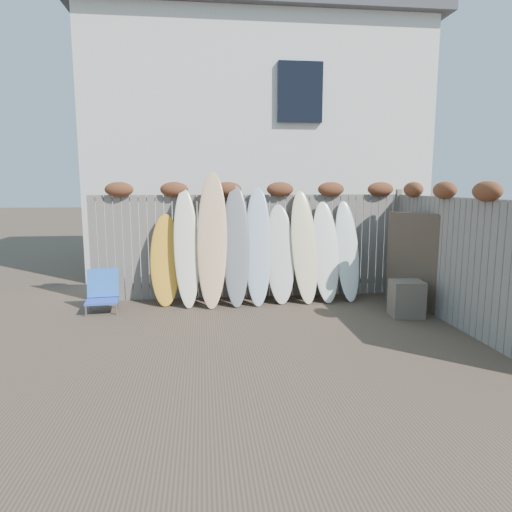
{
  "coord_description": "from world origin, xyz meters",
  "views": [
    {
      "loc": [
        -0.89,
        -6.33,
        2.19
      ],
      "look_at": [
        0.0,
        1.2,
        1.0
      ],
      "focal_mm": 32.0,
      "sensor_mm": 36.0,
      "label": 1
    }
  ],
  "objects": [
    {
      "name": "lattice_panel",
      "position": [
        2.78,
        1.22,
        0.85
      ],
      "size": [
        0.51,
        1.05,
        1.7
      ],
      "primitive_type": "cube",
      "rotation": [
        0.0,
        0.0,
        0.43
      ],
      "color": "brown",
      "rests_on": "ground"
    },
    {
      "name": "surfboard_8",
      "position": [
        1.85,
        2.02,
        0.94
      ],
      "size": [
        0.47,
        0.69,
        1.89
      ],
      "primitive_type": "ellipsoid",
      "rotation": [
        -0.31,
        0.0,
        0.04
      ],
      "color": "silver",
      "rests_on": "ground"
    },
    {
      "name": "surfboard_4",
      "position": [
        0.12,
        1.93,
        1.08
      ],
      "size": [
        0.56,
        0.8,
        2.15
      ],
      "primitive_type": "ellipsoid",
      "rotation": [
        -0.31,
        0.0,
        -0.1
      ],
      "color": "#ABBFD4",
      "rests_on": "ground"
    },
    {
      "name": "beach_chair",
      "position": [
        -2.64,
        1.7,
        0.33
      ],
      "size": [
        0.6,
        0.63,
        0.72
      ],
      "color": "blue",
      "rests_on": "ground"
    },
    {
      "name": "surfboard_6",
      "position": [
        1.0,
        1.98,
        1.04
      ],
      "size": [
        0.55,
        0.77,
        2.09
      ],
      "primitive_type": "ellipsoid",
      "rotation": [
        -0.31,
        0.0,
        0.08
      ],
      "color": "beige",
      "rests_on": "ground"
    },
    {
      "name": "back_fence",
      "position": [
        0.06,
        2.39,
        1.18
      ],
      "size": [
        6.05,
        0.28,
        2.24
      ],
      "color": "slate",
      "rests_on": "ground"
    },
    {
      "name": "surfboard_1",
      "position": [
        -1.19,
        1.95,
        1.06
      ],
      "size": [
        0.52,
        0.79,
        2.13
      ],
      "primitive_type": "ellipsoid",
      "rotation": [
        -0.31,
        0.0,
        0.1
      ],
      "color": "beige",
      "rests_on": "ground"
    },
    {
      "name": "ground",
      "position": [
        0.0,
        0.0,
        0.0
      ],
      "size": [
        80.0,
        80.0,
        0.0
      ],
      "primitive_type": "plane",
      "color": "#493A2D"
    },
    {
      "name": "surfboard_2",
      "position": [
        -0.72,
        1.9,
        1.22
      ],
      "size": [
        0.62,
        0.9,
        2.43
      ],
      "primitive_type": "ellipsoid",
      "rotation": [
        -0.31,
        0.0,
        -0.09
      ],
      "color": "#FCCD7A",
      "rests_on": "ground"
    },
    {
      "name": "right_fence",
      "position": [
        2.99,
        0.25,
        1.14
      ],
      "size": [
        0.28,
        4.4,
        2.24
      ],
      "color": "slate",
      "rests_on": "ground"
    },
    {
      "name": "surfboard_5",
      "position": [
        0.55,
        1.99,
        0.91
      ],
      "size": [
        0.55,
        0.66,
        1.83
      ],
      "primitive_type": "ellipsoid",
      "rotation": [
        -0.31,
        0.0,
        -0.02
      ],
      "color": "silver",
      "rests_on": "ground"
    },
    {
      "name": "surfboard_3",
      "position": [
        -0.28,
        1.92,
        1.09
      ],
      "size": [
        0.53,
        0.79,
        2.18
      ],
      "primitive_type": "ellipsoid",
      "rotation": [
        -0.31,
        0.0,
        -0.05
      ],
      "color": "slate",
      "rests_on": "ground"
    },
    {
      "name": "house",
      "position": [
        0.5,
        6.5,
        3.2
      ],
      "size": [
        8.5,
        5.5,
        6.33
      ],
      "color": "silver",
      "rests_on": "ground"
    },
    {
      "name": "surfboard_7",
      "position": [
        1.42,
        1.97,
        0.94
      ],
      "size": [
        0.51,
        0.67,
        1.88
      ],
      "primitive_type": "ellipsoid",
      "rotation": [
        -0.31,
        0.0,
        0.0
      ],
      "color": "white",
      "rests_on": "ground"
    },
    {
      "name": "surfboard_0",
      "position": [
        -1.57,
        2.04,
        0.83
      ],
      "size": [
        0.55,
        0.6,
        1.66
      ],
      "primitive_type": "ellipsoid",
      "rotation": [
        -0.31,
        0.0,
        -0.01
      ],
      "color": "orange",
      "rests_on": "ground"
    },
    {
      "name": "wooden_crate",
      "position": [
        2.49,
        0.75,
        0.3
      ],
      "size": [
        0.55,
        0.48,
        0.6
      ],
      "primitive_type": "cube",
      "rotation": [
        0.0,
        0.0,
        -0.09
      ],
      "color": "#706454",
      "rests_on": "ground"
    }
  ]
}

